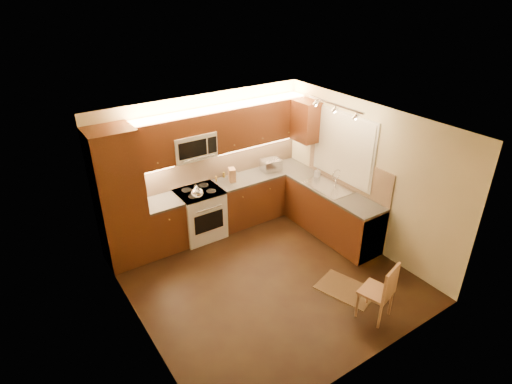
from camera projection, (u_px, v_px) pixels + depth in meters
floor at (267, 278)px, 6.64m from camera, size 4.00×4.00×0.01m
ceiling at (270, 126)px, 5.49m from camera, size 4.00×4.00×0.01m
wall_back at (204, 163)px, 7.54m from camera, size 4.00×0.01×2.50m
wall_front at (374, 285)px, 4.59m from camera, size 4.00×0.01×2.50m
wall_left at (134, 255)px, 5.08m from camera, size 0.01×4.00×2.50m
wall_right at (365, 176)px, 7.06m from camera, size 0.01×4.00×2.50m
pantry at (120, 199)px, 6.55m from camera, size 0.70×0.60×2.30m
base_cab_back_left at (164, 226)px, 7.21m from camera, size 0.62×0.60×0.86m
counter_back_left at (161, 203)px, 7.00m from camera, size 0.62×0.60×0.04m
base_cab_back_right at (261, 195)px, 8.21m from camera, size 1.92×0.60×0.86m
counter_back_right at (261, 174)px, 8.01m from camera, size 1.92×0.60×0.04m
base_cab_right at (332, 213)px, 7.58m from camera, size 0.60×2.00×0.86m
counter_right at (334, 191)px, 7.37m from camera, size 0.60×2.00×0.04m
dishwasher at (360, 231)px, 7.06m from camera, size 0.58×0.60×0.84m
backsplash_back at (222, 162)px, 7.73m from camera, size 3.30×0.02×0.60m
backsplash_right at (348, 171)px, 7.37m from camera, size 0.02×2.00×0.60m
upper_cab_back_left at (152, 145)px, 6.64m from camera, size 0.62×0.35×0.75m
upper_cab_back_right at (258, 122)px, 7.64m from camera, size 1.92×0.35×0.75m
upper_cab_bridge at (190, 124)px, 6.88m from camera, size 0.76×0.35×0.31m
upper_cab_right_corner at (306, 121)px, 7.71m from camera, size 0.35×0.50×0.75m
stove at (200, 213)px, 7.52m from camera, size 0.76×0.65×0.92m
microwave at (192, 145)px, 7.04m from camera, size 0.76×0.38×0.44m
window_frame at (343, 147)px, 7.29m from camera, size 0.03×1.44×1.24m
window_blinds at (343, 147)px, 7.28m from camera, size 0.02×1.36×1.16m
sink at (328, 183)px, 7.44m from camera, size 0.52×0.86×0.15m
faucet at (336, 177)px, 7.49m from camera, size 0.20×0.04×0.30m
track_light_bar at (335, 104)px, 6.57m from camera, size 0.04×1.20×0.03m
kettle at (197, 191)px, 7.05m from camera, size 0.23×0.23×0.23m
toaster_oven at (271, 165)px, 8.07m from camera, size 0.39×0.31×0.22m
knife_block at (232, 175)px, 7.65m from camera, size 0.17×0.21×0.25m
spice_jar_a at (231, 174)px, 7.85m from camera, size 0.05×0.05×0.10m
spice_jar_b at (224, 175)px, 7.82m from camera, size 0.05×0.05×0.10m
spice_jar_c at (236, 173)px, 7.88m from camera, size 0.06×0.06×0.11m
spice_jar_d at (216, 179)px, 7.67m from camera, size 0.05×0.05×0.10m
soap_bottle at (317, 172)px, 7.80m from camera, size 0.11×0.11×0.20m
rug at (346, 289)px, 6.39m from camera, size 0.79×0.98×0.01m
dining_chair at (376, 290)px, 5.71m from camera, size 0.49×0.49×0.89m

